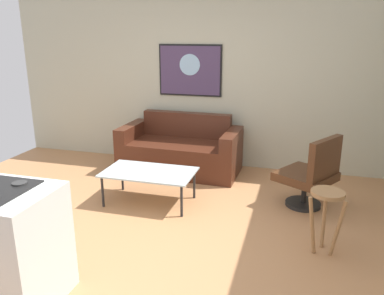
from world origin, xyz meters
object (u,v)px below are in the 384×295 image
bar_stool (327,206)px  wall_painting (190,70)px  armchair (311,174)px  couch (181,152)px  coffee_table (149,174)px

bar_stool → wall_painting: bearing=131.1°
bar_stool → wall_painting: (-1.93, 2.21, 0.97)m
armchair → wall_painting: wall_painting is taller
couch → coffee_table: couch is taller
coffee_table → bar_stool: bar_stool is taller
coffee_table → wall_painting: (0.05, 1.61, 1.08)m
couch → coffee_table: size_ratio=1.61×
couch → bar_stool: 2.65m
coffee_table → wall_painting: 1.94m
coffee_table → wall_painting: size_ratio=1.12×
coffee_table → couch: bearing=88.7°
coffee_table → bar_stool: size_ratio=1.76×
armchair → couch: bearing=156.2°
couch → armchair: 2.02m
armchair → bar_stool: 0.98m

